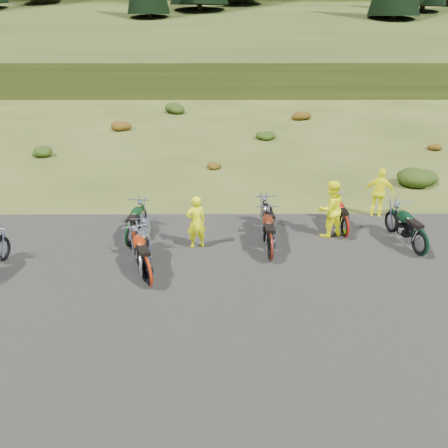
{
  "coord_description": "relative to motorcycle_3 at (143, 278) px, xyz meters",
  "views": [
    {
      "loc": [
        0.05,
        -10.2,
        6.44
      ],
      "look_at": [
        0.1,
        1.3,
        0.93
      ],
      "focal_mm": 35.0,
      "sensor_mm": 36.0,
      "label": 1
    }
  ],
  "objects": [
    {
      "name": "person_middle",
      "position": [
        1.36,
        1.71,
        0.83
      ],
      "size": [
        0.71,
        0.6,
        1.67
      ],
      "primitive_type": "imported",
      "rotation": [
        0.0,
        0.0,
        3.52
      ],
      "color": "#F3F50C",
      "rests_on": "ground"
    },
    {
      "name": "shrub_3",
      "position": [
        -1.21,
        22.04,
        0.46
      ],
      "size": [
        1.56,
        1.56,
        0.92
      ],
      "primitive_type": "ellipsoid",
      "color": "black",
      "rests_on": "ground"
    },
    {
      "name": "motorcycle_3",
      "position": [
        0.0,
        0.0,
        0.0
      ],
      "size": [
        0.95,
        2.34,
        1.2
      ],
      "primitive_type": null,
      "rotation": [
        0.0,
        0.0,
        1.65
      ],
      "color": "#9E9FA3",
      "rests_on": "ground"
    },
    {
      "name": "motorcycle_7",
      "position": [
        7.94,
        1.19,
        0.0
      ],
      "size": [
        1.2,
        2.38,
        1.19
      ],
      "primitive_type": null,
      "rotation": [
        0.0,
        0.0,
        1.77
      ],
      "color": "black",
      "rests_on": "ground"
    },
    {
      "name": "shrub_2",
      "position": [
        -4.11,
        16.74,
        0.38
      ],
      "size": [
        1.3,
        1.3,
        0.77
      ],
      "primitive_type": "ellipsoid",
      "color": "#5F2E0B",
      "rests_on": "ground"
    },
    {
      "name": "motorcycle_2",
      "position": [
        -0.68,
        1.78,
        0.0
      ],
      "size": [
        0.95,
        2.16,
        1.09
      ],
      "primitive_type": null,
      "rotation": [
        0.0,
        0.0,
        1.45
      ],
      "color": "black",
      "rests_on": "ground"
    },
    {
      "name": "motorcycle_1",
      "position": [
        0.22,
        -0.39,
        0.0
      ],
      "size": [
        1.56,
        2.4,
        1.2
      ],
      "primitive_type": null,
      "rotation": [
        0.0,
        0.0,
        1.95
      ],
      "color": "#A0290B",
      "rests_on": "ground"
    },
    {
      "name": "shrub_8",
      "position": [
        13.29,
        12.54,
        0.23
      ],
      "size": [
        0.77,
        0.77,
        0.45
      ],
      "primitive_type": "ellipsoid",
      "color": "#5F2E0B",
      "rests_on": "ground"
    },
    {
      "name": "person_right_b",
      "position": [
        7.6,
        4.02,
        0.86
      ],
      "size": [
        1.09,
        0.74,
        1.73
      ],
      "primitive_type": "imported",
      "rotation": [
        0.0,
        0.0,
        2.8
      ],
      "color": "#F3F50C",
      "rests_on": "ground"
    },
    {
      "name": "shrub_5",
      "position": [
        4.59,
        14.64,
        0.31
      ],
      "size": [
        1.03,
        1.03,
        0.61
      ],
      "primitive_type": "ellipsoid",
      "color": "black",
      "rests_on": "ground"
    },
    {
      "name": "person_right_a",
      "position": [
        5.53,
        2.48,
        0.93
      ],
      "size": [
        1.12,
        1.02,
        1.86
      ],
      "primitive_type": "imported",
      "rotation": [
        0.0,
        0.0,
        3.58
      ],
      "color": "#F3F50C",
      "rests_on": "ground"
    },
    {
      "name": "hill_plateau",
      "position": [
        2.09,
        110.14,
        0.0
      ],
      "size": [
        300.0,
        90.0,
        9.17
      ],
      "primitive_type": "cube",
      "color": "#283A13",
      "rests_on": "ground"
    },
    {
      "name": "hill_slope",
      "position": [
        2.09,
        50.14,
        0.0
      ],
      "size": [
        300.0,
        45.97,
        9.37
      ],
      "primitive_type": null,
      "rotation": [
        0.14,
        0.0,
        0.0
      ],
      "color": "#283A13",
      "rests_on": "ground"
    },
    {
      "name": "shrub_7",
      "position": [
        10.39,
        7.24,
        0.46
      ],
      "size": [
        1.56,
        1.56,
        0.92
      ],
      "primitive_type": "ellipsoid",
      "color": "black",
      "rests_on": "ground"
    },
    {
      "name": "gravel_pad",
      "position": [
        2.09,
        -1.86,
        0.0
      ],
      "size": [
        20.0,
        12.0,
        0.04
      ],
      "primitive_type": "cube",
      "color": "black",
      "rests_on": "ground"
    },
    {
      "name": "shrub_4",
      "position": [
        1.69,
        9.34,
        0.23
      ],
      "size": [
        0.77,
        0.77,
        0.45
      ],
      "primitive_type": "ellipsoid",
      "color": "#5F2E0B",
      "rests_on": "ground"
    },
    {
      "name": "shrub_6",
      "position": [
        7.49,
        19.94,
        0.38
      ],
      "size": [
        1.3,
        1.3,
        0.77
      ],
      "primitive_type": "ellipsoid",
      "color": "#5F2E0B",
      "rests_on": "ground"
    },
    {
      "name": "motorcycle_5",
      "position": [
        3.67,
        1.98,
        0.0
      ],
      "size": [
        0.9,
        2.18,
        1.12
      ],
      "primitive_type": null,
      "rotation": [
        0.0,
        0.0,
        1.66
      ],
      "color": "black",
      "rests_on": "ground"
    },
    {
      "name": "ground",
      "position": [
        2.09,
        0.14,
        0.0
      ],
      "size": [
        300.0,
        300.0,
        0.0
      ],
      "primitive_type": "plane",
      "color": "#384015",
      "rests_on": "ground"
    },
    {
      "name": "motorcycle_6",
      "position": [
        6.04,
        2.34,
        0.0
      ],
      "size": [
        0.78,
        2.05,
        1.06
      ],
      "primitive_type": null,
      "rotation": [
        0.0,
        0.0,
        1.62
      ],
      "color": "#9D170B",
      "rests_on": "ground"
    },
    {
      "name": "motorcycle_4",
      "position": [
        3.53,
        0.93,
        0.0
      ],
      "size": [
        0.78,
        2.26,
        1.18
      ],
      "primitive_type": null,
      "rotation": [
        0.0,
        0.0,
        1.59
      ],
      "color": "#561C0E",
      "rests_on": "ground"
    },
    {
      "name": "shrub_1",
      "position": [
        -7.01,
        11.44,
        0.31
      ],
      "size": [
        1.03,
        1.03,
        0.61
      ],
      "primitive_type": "ellipsoid",
      "color": "black",
      "rests_on": "ground"
    }
  ]
}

